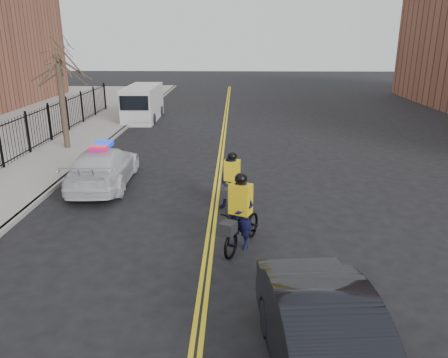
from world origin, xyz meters
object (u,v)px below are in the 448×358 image
dark_sedan (329,350)px  cyclist_far (232,187)px  police_cruiser (103,167)px  cyclist_near (240,222)px  cargo_van (142,104)px

dark_sedan → cyclist_far: (-1.58, 7.63, -0.02)m
cyclist_far → police_cruiser: bearing=160.7°
dark_sedan → cyclist_near: (-1.34, 4.92, -0.05)m
cyclist_near → cyclist_far: bearing=119.4°
police_cruiser → cargo_van: 13.35m
police_cruiser → cargo_van: cargo_van is taller
police_cruiser → cyclist_far: cyclist_far is taller
police_cruiser → cargo_van: bearing=-87.6°
dark_sedan → cyclist_near: 5.10m
police_cruiser → cargo_van: size_ratio=0.95×
cargo_van → cyclist_near: cargo_van is taller
cyclist_near → police_cruiser: bearing=160.0°
dark_sedan → cargo_van: cargo_van is taller
police_cruiser → dark_sedan: bearing=120.1°
dark_sedan → cyclist_near: size_ratio=2.10×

